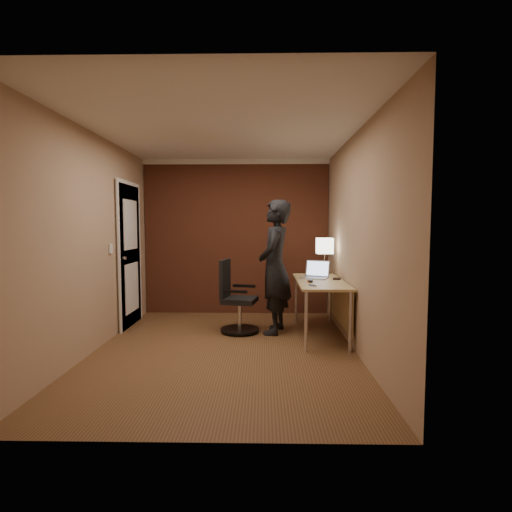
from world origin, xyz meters
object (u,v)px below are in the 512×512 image
(wallet, at_px, (337,279))
(desk_lamp, at_px, (325,246))
(desk, at_px, (325,290))
(mouse, at_px, (310,281))
(person, at_px, (275,267))
(laptop, at_px, (316,273))
(phone, at_px, (313,285))
(office_chair, at_px, (235,301))

(wallet, bearing_deg, desk_lamp, 105.05)
(desk, height_order, wallet, wallet)
(desk_lamp, relative_size, wallet, 4.86)
(mouse, xyz_separation_m, person, (-0.44, 0.32, 0.14))
(laptop, bearing_deg, desk, -67.97)
(desk, bearing_deg, phone, -115.88)
(office_chair, bearing_deg, wallet, -3.25)
(phone, distance_m, wallet, 0.66)
(desk_lamp, relative_size, mouse, 5.35)
(desk_lamp, distance_m, office_chair, 1.47)
(office_chair, relative_size, person, 0.54)
(laptop, height_order, mouse, laptop)
(desk_lamp, distance_m, phone, 1.06)
(desk_lamp, height_order, person, person)
(phone, bearing_deg, desk_lamp, 62.84)
(laptop, xyz_separation_m, wallet, (0.25, -0.16, -0.05))
(desk, xyz_separation_m, phone, (-0.22, -0.46, 0.13))
(desk, distance_m, desk_lamp, 0.72)
(desk_lamp, bearing_deg, desk, -96.53)
(mouse, height_order, phone, mouse)
(desk_lamp, distance_m, wallet, 0.58)
(phone, bearing_deg, laptop, 68.88)
(office_chair, bearing_deg, mouse, -19.07)
(laptop, xyz_separation_m, phone, (-0.13, -0.70, -0.06))
(mouse, bearing_deg, office_chair, 175.99)
(laptop, distance_m, mouse, 0.44)
(mouse, relative_size, person, 0.06)
(phone, xyz_separation_m, person, (-0.43, 0.60, 0.16))
(mouse, distance_m, phone, 0.28)
(desk, distance_m, phone, 0.53)
(desk_lamp, xyz_separation_m, mouse, (-0.27, -0.65, -0.40))
(desk, bearing_deg, desk_lamp, 83.47)
(wallet, height_order, office_chair, office_chair)
(laptop, relative_size, mouse, 4.09)
(laptop, bearing_deg, wallet, -31.64)
(office_chair, bearing_deg, phone, -32.67)
(desk, height_order, office_chair, office_chair)
(desk_lamp, bearing_deg, laptop, -122.04)
(phone, bearing_deg, office_chair, 136.77)
(mouse, bearing_deg, desk_lamp, 82.21)
(phone, height_order, person, person)
(phone, height_order, wallet, wallet)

